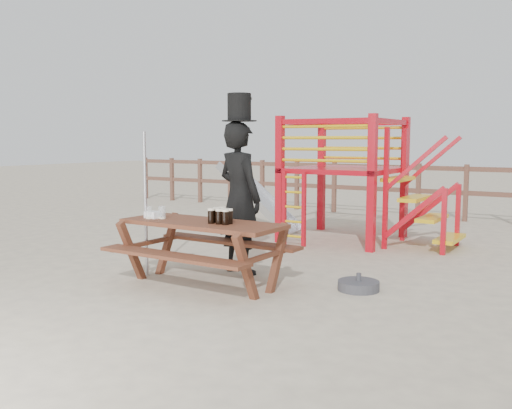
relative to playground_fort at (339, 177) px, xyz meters
name	(u,v)px	position (x,y,z in m)	size (l,w,h in m)	color
ground	(208,282)	(-0.12, -3.58, -1.07)	(60.00, 60.00, 0.00)	beige
back_fence	(396,184)	(-0.12, 3.42, -0.34)	(15.09, 0.09, 1.20)	brown
playground_fort	(339,177)	(0.00, 0.00, 0.00)	(4.71, 1.84, 2.10)	red
picnic_table	(202,245)	(-0.07, -3.75, -0.59)	(1.99, 1.39, 0.76)	brown
man_with_hat	(240,194)	(-0.06, -2.99, -0.05)	(0.81, 0.66, 2.29)	black
metal_pole	(146,204)	(-0.98, -3.73, -0.17)	(0.04, 0.04, 1.81)	#B2B2B7
parasol_base	(358,285)	(1.57, -3.00, -1.02)	(0.47, 0.47, 0.20)	#3B3B40
paper_bag	(153,215)	(-0.76, -3.83, -0.27)	(0.18, 0.14, 0.08)	white
stout_pints	(221,216)	(0.20, -3.76, -0.23)	(0.28, 0.27, 0.17)	black
empty_glasses	(158,213)	(-0.68, -3.85, -0.24)	(0.22, 0.17, 0.15)	silver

